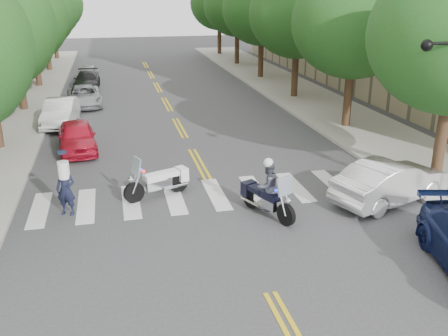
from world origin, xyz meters
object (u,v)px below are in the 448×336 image
object	(u,v)px
convertible	(391,181)
officer_standing	(66,189)
motorcycle_police	(266,190)
motorcycle_parked	(162,181)

from	to	relation	value
convertible	officer_standing	bearing A→B (deg)	62.20
motorcycle_police	convertible	size ratio (longest dim) A/B	0.51
motorcycle_parked	convertible	bearing A→B (deg)	-128.54
motorcycle_parked	officer_standing	xyz separation A→B (m)	(-3.27, -0.89, 0.32)
motorcycle_parked	officer_standing	distance (m)	3.41
motorcycle_police	convertible	bearing A→B (deg)	157.69
motorcycle_parked	convertible	xyz separation A→B (m)	(7.82, -2.32, 0.19)
convertible	motorcycle_police	bearing A→B (deg)	70.71
motorcycle_parked	officer_standing	bearing A→B (deg)	83.21
motorcycle_police	motorcycle_parked	bearing A→B (deg)	-60.48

